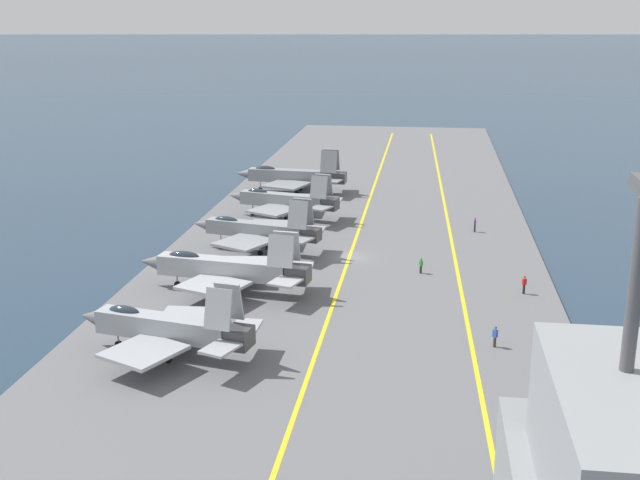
{
  "coord_description": "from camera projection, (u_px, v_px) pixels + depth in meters",
  "views": [
    {
      "loc": [
        -84.88,
        -8.36,
        26.58
      ],
      "look_at": [
        -2.46,
        2.99,
        2.9
      ],
      "focal_mm": 45.0,
      "sensor_mm": 36.0,
      "label": 1
    }
  ],
  "objects": [
    {
      "name": "parked_jet_second",
      "position": [
        225.0,
        268.0,
        77.37
      ],
      "size": [
        12.69,
        17.59,
        6.33
      ],
      "color": "#A8AAAF",
      "rests_on": "carrier_deck"
    },
    {
      "name": "carrier_deck",
      "position": [
        350.0,
        258.0,
        89.2
      ],
      "size": [
        212.42,
        42.32,
        0.4
      ],
      "primitive_type": "cube",
      "color": "slate",
      "rests_on": "ground"
    },
    {
      "name": "crew_purple_vest",
      "position": [
        475.0,
        224.0,
        98.88
      ],
      "size": [
        0.38,
        0.27,
        1.84
      ],
      "color": "#383328",
      "rests_on": "carrier_deck"
    },
    {
      "name": "crew_red_vest",
      "position": [
        524.0,
        284.0,
        77.09
      ],
      "size": [
        0.4,
        0.46,
        1.82
      ],
      "color": "#232328",
      "rests_on": "carrier_deck"
    },
    {
      "name": "deck_stripe_foul_line",
      "position": [
        455.0,
        261.0,
        87.61
      ],
      "size": [
        191.1,
        6.48,
        0.01
      ],
      "primitive_type": "cube",
      "rotation": [
        0.0,
        0.0,
        0.03
      ],
      "color": "yellow",
      "rests_on": "carrier_deck"
    },
    {
      "name": "ground_plane",
      "position": [
        350.0,
        260.0,
        89.25
      ],
      "size": [
        2000.0,
        2000.0,
        0.0
      ],
      "primitive_type": "plane",
      "color": "#23384C"
    },
    {
      "name": "parked_jet_fifth",
      "position": [
        292.0,
        176.0,
        120.38
      ],
      "size": [
        14.45,
        17.14,
        6.67
      ],
      "color": "gray",
      "rests_on": "carrier_deck"
    },
    {
      "name": "crew_green_vest",
      "position": [
        421.0,
        265.0,
        83.22
      ],
      "size": [
        0.46,
        0.43,
        1.65
      ],
      "color": "#232328",
      "rests_on": "carrier_deck"
    },
    {
      "name": "parked_jet_nearest",
      "position": [
        166.0,
        327.0,
        62.9
      ],
      "size": [
        12.92,
        15.16,
        6.4
      ],
      "color": "#9EA3A8",
      "rests_on": "carrier_deck"
    },
    {
      "name": "crew_blue_vest",
      "position": [
        495.0,
        336.0,
        64.81
      ],
      "size": [
        0.46,
        0.45,
        1.8
      ],
      "color": "#383328",
      "rests_on": "carrier_deck"
    },
    {
      "name": "parked_jet_third",
      "position": [
        258.0,
        230.0,
        90.09
      ],
      "size": [
        13.34,
        15.63,
        6.55
      ],
      "color": "gray",
      "rests_on": "carrier_deck"
    },
    {
      "name": "parked_jet_fourth",
      "position": [
        284.0,
        200.0,
        104.88
      ],
      "size": [
        12.98,
        15.53,
        6.24
      ],
      "color": "gray",
      "rests_on": "carrier_deck"
    },
    {
      "name": "deck_stripe_centerline",
      "position": [
        350.0,
        257.0,
        89.14
      ],
      "size": [
        191.18,
        0.36,
        0.01
      ],
      "primitive_type": "cube",
      "color": "yellow",
      "rests_on": "carrier_deck"
    }
  ]
}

